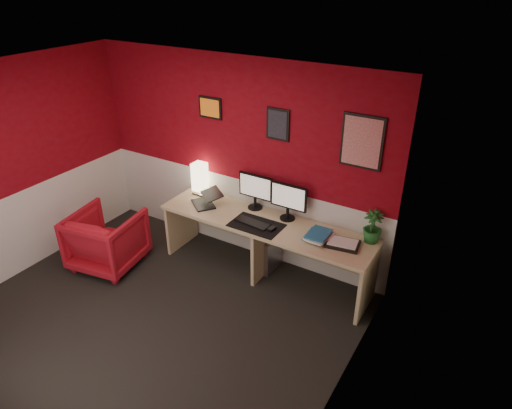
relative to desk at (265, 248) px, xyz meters
The scene contains 26 objects.
ground 1.57m from the desk, 113.23° to the right, with size 4.00×3.50×0.01m, color black.
ceiling 2.63m from the desk, 113.23° to the right, with size 4.00×3.50×0.01m, color white.
wall_back 1.13m from the desk, 150.23° to the left, with size 4.00×0.01×2.50m, color maroon.
wall_left 3.09m from the desk, 151.64° to the right, with size 0.01×3.50×2.50m, color maroon.
wall_right 2.17m from the desk, 45.17° to the right, with size 0.01×3.50×2.50m, color maroon.
wainscot_back 0.71m from the desk, 150.59° to the left, with size 4.00×0.01×1.00m, color silver.
wainscot_left 2.96m from the desk, 151.60° to the right, with size 0.01×3.50×1.00m, color silver.
wainscot_right 1.98m from the desk, 45.27° to the right, with size 0.01×3.50×1.00m, color silver.
desk is the anchor object (origin of this frame).
shoji_lamp 1.24m from the desk, 169.15° to the left, with size 0.16×0.16×0.40m, color #FFE5B2.
laptop 0.99m from the desk, behind, with size 0.33×0.23×0.22m, color black.
monitor_left 0.75m from the desk, 139.68° to the left, with size 0.45×0.06×0.58m, color black.
monitor_right 0.71m from the desk, 47.31° to the left, with size 0.45×0.06×0.58m, color black.
desk_mat 0.39m from the desk, 111.34° to the right, with size 0.60×0.38×0.01m, color black.
keyboard 0.41m from the desk, 133.18° to the right, with size 0.42×0.14×0.02m, color black.
mouse 0.43m from the desk, 38.76° to the right, with size 0.06×0.10×0.03m, color black.
book_bottom 0.65m from the desk, ahead, with size 0.22×0.30×0.03m, color #21699A.
book_middle 0.70m from the desk, ahead, with size 0.23×0.32×0.02m, color silver.
book_top 0.71m from the desk, ahead, with size 0.22×0.30×0.03m, color #21699A.
zen_tray 1.02m from the desk, ahead, with size 0.35×0.25×0.03m, color black.
potted_plant 1.32m from the desk, 10.94° to the left, with size 0.20×0.20×0.37m, color #19591E.
pc_tower 0.22m from the desk, 98.08° to the left, with size 0.20×0.45×0.45m, color #99999E.
armchair 1.96m from the desk, 155.01° to the right, with size 0.77×0.79×0.72m, color #AE1724.
art_left 1.80m from the desk, 160.96° to the left, with size 0.32×0.02×0.26m, color orange.
art_center 1.47m from the desk, 96.79° to the left, with size 0.28×0.02×0.36m, color black.
art_right 1.72m from the desk, 19.60° to the left, with size 0.44×0.02×0.56m, color red.
Camera 1 is at (2.84, -2.52, 3.38)m, focal length 31.81 mm.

